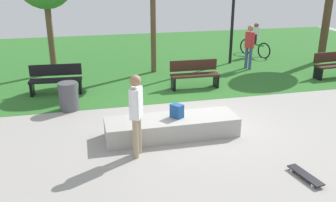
% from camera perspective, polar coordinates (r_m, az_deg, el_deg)
% --- Properties ---
extents(ground_plane, '(28.00, 28.00, 0.00)m').
position_cam_1_polar(ground_plane, '(9.31, 4.58, -3.34)').
color(ground_plane, '#9E9993').
extents(grass_lawn, '(26.60, 12.47, 0.01)m').
position_cam_1_polar(grass_lawn, '(16.52, -3.77, 7.11)').
color(grass_lawn, '#2D6B28').
rests_on(grass_lawn, ground_plane).
extents(concrete_ledge, '(3.10, 0.91, 0.45)m').
position_cam_1_polar(concrete_ledge, '(8.46, 0.60, -4.12)').
color(concrete_ledge, '#A8A59E').
rests_on(concrete_ledge, ground_plane).
extents(backpack_on_ledge, '(0.32, 0.34, 0.32)m').
position_cam_1_polar(backpack_on_ledge, '(8.35, 1.42, -1.59)').
color(backpack_on_ledge, '#1E4C8C').
rests_on(backpack_on_ledge, concrete_ledge).
extents(skater_performing_trick, '(0.32, 0.40, 1.76)m').
position_cam_1_polar(skater_performing_trick, '(7.29, -5.06, -1.34)').
color(skater_performing_trick, tan).
rests_on(skater_performing_trick, ground_plane).
extents(skateboard_by_ledge, '(0.32, 0.82, 0.08)m').
position_cam_1_polar(skateboard_by_ledge, '(7.35, 20.98, -10.94)').
color(skateboard_by_ledge, black).
rests_on(skateboard_by_ledge, ground_plane).
extents(park_bench_far_right, '(1.63, 0.57, 0.91)m').
position_cam_1_polar(park_bench_far_right, '(11.83, -17.39, 3.39)').
color(park_bench_far_right, black).
rests_on(park_bench_far_right, ground_plane).
extents(park_bench_far_left, '(1.61, 0.50, 0.91)m').
position_cam_1_polar(park_bench_far_left, '(11.89, 4.23, 4.35)').
color(park_bench_far_left, '#331E14').
rests_on(park_bench_far_left, ground_plane).
extents(park_bench_center_lawn, '(1.63, 0.60, 0.91)m').
position_cam_1_polar(park_bench_center_lawn, '(14.42, 24.93, 5.32)').
color(park_bench_center_lawn, '#331E14').
rests_on(park_bench_center_lawn, ground_plane).
extents(trash_bin, '(0.53, 0.53, 0.79)m').
position_cam_1_polar(trash_bin, '(10.33, -15.52, 0.72)').
color(trash_bin, '#4C4C51').
rests_on(trash_bin, ground_plane).
extents(pedestrian_with_backpack, '(0.41, 0.41, 1.72)m').
position_cam_1_polar(pedestrian_with_backpack, '(14.48, 12.89, 8.99)').
color(pedestrian_with_backpack, '#3F5184').
rests_on(pedestrian_with_backpack, ground_plane).
extents(cyclist_on_bicycle, '(0.71, 1.72, 1.52)m').
position_cam_1_polar(cyclist_on_bicycle, '(16.94, 13.69, 9.09)').
color(cyclist_on_bicycle, black).
rests_on(cyclist_on_bicycle, ground_plane).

